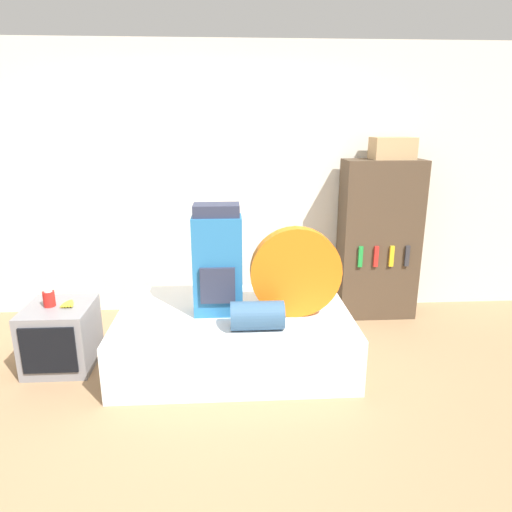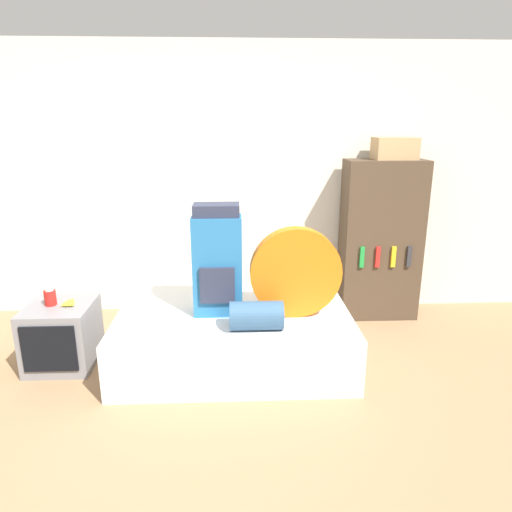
% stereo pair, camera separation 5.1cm
% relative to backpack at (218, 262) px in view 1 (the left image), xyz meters
% --- Properties ---
extents(ground_plane, '(16.00, 16.00, 0.00)m').
position_rel_backpack_xyz_m(ground_plane, '(-0.11, -0.76, -0.85)').
color(ground_plane, '#997551').
extents(wall_back, '(8.00, 0.05, 2.60)m').
position_rel_backpack_xyz_m(wall_back, '(-0.11, 1.16, 0.45)').
color(wall_back, silver).
rests_on(wall_back, ground_plane).
extents(bed, '(1.82, 1.20, 0.43)m').
position_rel_backpack_xyz_m(bed, '(0.12, 0.03, -0.63)').
color(bed, white).
rests_on(bed, ground_plane).
extents(backpack, '(0.37, 0.26, 0.86)m').
position_rel_backpack_xyz_m(backpack, '(0.00, 0.00, 0.00)').
color(backpack, '#23669E').
rests_on(backpack, bed).
extents(tent_bag, '(0.69, 0.12, 0.69)m').
position_rel_backpack_xyz_m(tent_bag, '(0.59, -0.07, -0.07)').
color(tent_bag, orange).
rests_on(tent_bag, bed).
extents(sleeping_roll, '(0.38, 0.21, 0.21)m').
position_rel_backpack_xyz_m(sleeping_roll, '(0.28, -0.32, -0.31)').
color(sleeping_roll, '#33567A').
rests_on(sleeping_roll, bed).
extents(television, '(0.50, 0.53, 0.50)m').
position_rel_backpack_xyz_m(television, '(-1.25, 0.02, -0.60)').
color(television, gray).
rests_on(television, ground_plane).
extents(canister, '(0.09, 0.09, 0.14)m').
position_rel_backpack_xyz_m(canister, '(-1.30, 0.03, -0.28)').
color(canister, red).
rests_on(canister, television).
extents(banana_bunch, '(0.11, 0.15, 0.03)m').
position_rel_backpack_xyz_m(banana_bunch, '(-1.16, 0.04, -0.33)').
color(banana_bunch, yellow).
rests_on(banana_bunch, television).
extents(bookshelf, '(0.75, 0.37, 1.54)m').
position_rel_backpack_xyz_m(bookshelf, '(1.54, 0.88, -0.08)').
color(bookshelf, '#473828').
rests_on(bookshelf, ground_plane).
extents(cardboard_box, '(0.38, 0.27, 0.20)m').
position_rel_backpack_xyz_m(cardboard_box, '(1.62, 0.91, 0.79)').
color(cardboard_box, tan).
rests_on(cardboard_box, bookshelf).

